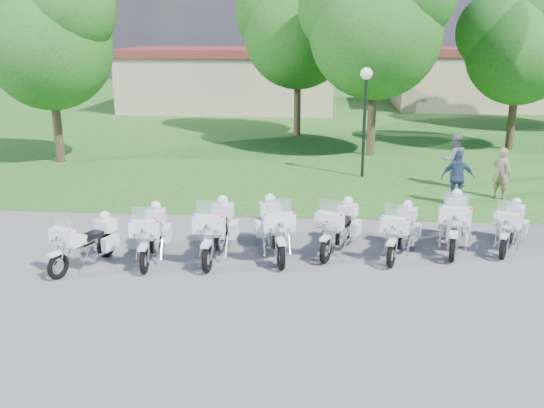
# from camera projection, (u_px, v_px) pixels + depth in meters

# --- Properties ---
(ground) EXTENTS (100.00, 100.00, 0.00)m
(ground) POSITION_uv_depth(u_px,v_px,m) (302.00, 255.00, 15.05)
(ground) COLOR slate
(ground) RESTS_ON ground
(grass_lawn) EXTENTS (100.00, 48.00, 0.01)m
(grass_lawn) POSITION_uv_depth(u_px,v_px,m) (317.00, 111.00, 40.88)
(grass_lawn) COLOR #23581B
(grass_lawn) RESTS_ON ground
(motorcycle_0) EXTENTS (1.23, 2.00, 1.43)m
(motorcycle_0) POSITION_uv_depth(u_px,v_px,m) (86.00, 242.00, 14.21)
(motorcycle_0) COLOR black
(motorcycle_0) RESTS_ON ground
(motorcycle_1) EXTENTS (0.86, 2.28, 1.53)m
(motorcycle_1) POSITION_uv_depth(u_px,v_px,m) (151.00, 234.00, 14.65)
(motorcycle_1) COLOR black
(motorcycle_1) RESTS_ON ground
(motorcycle_2) EXTENTS (0.86, 2.47, 1.65)m
(motorcycle_2) POSITION_uv_depth(u_px,v_px,m) (217.00, 230.00, 14.76)
(motorcycle_2) COLOR black
(motorcycle_2) RESTS_ON ground
(motorcycle_3) EXTENTS (1.16, 2.42, 1.65)m
(motorcycle_3) POSITION_uv_depth(u_px,v_px,m) (274.00, 228.00, 14.93)
(motorcycle_3) COLOR black
(motorcycle_3) RESTS_ON ground
(motorcycle_4) EXTENTS (1.23, 2.18, 1.53)m
(motorcycle_4) POSITION_uv_depth(u_px,v_px,m) (339.00, 227.00, 15.18)
(motorcycle_4) COLOR black
(motorcycle_4) RESTS_ON ground
(motorcycle_5) EXTENTS (1.19, 2.15, 1.50)m
(motorcycle_5) POSITION_uv_depth(u_px,v_px,m) (401.00, 231.00, 14.90)
(motorcycle_5) COLOR black
(motorcycle_5) RESTS_ON ground
(motorcycle_6) EXTENTS (1.16, 2.45, 1.67)m
(motorcycle_6) POSITION_uv_depth(u_px,v_px,m) (455.00, 222.00, 15.36)
(motorcycle_6) COLOR black
(motorcycle_6) RESTS_ON ground
(motorcycle_7) EXTENTS (1.25, 2.00, 1.44)m
(motorcycle_7) POSITION_uv_depth(u_px,v_px,m) (511.00, 226.00, 15.34)
(motorcycle_7) COLOR black
(motorcycle_7) RESTS_ON ground
(lamp_post) EXTENTS (0.44, 0.44, 4.06)m
(lamp_post) POSITION_uv_depth(u_px,v_px,m) (366.00, 95.00, 22.10)
(lamp_post) COLOR black
(lamp_post) RESTS_ON ground
(tree_0) EXTENTS (5.83, 4.98, 7.78)m
(tree_0) POSITION_uv_depth(u_px,v_px,m) (48.00, 35.00, 24.08)
(tree_0) COLOR #38281C
(tree_0) RESTS_ON ground
(tree_1) EXTENTS (6.37, 5.43, 8.49)m
(tree_1) POSITION_uv_depth(u_px,v_px,m) (297.00, 24.00, 30.32)
(tree_1) COLOR #38281C
(tree_1) RESTS_ON ground
(tree_2) EXTENTS (6.51, 5.55, 8.67)m
(tree_2) POSITION_uv_depth(u_px,v_px,m) (375.00, 20.00, 25.28)
(tree_2) COLOR #38281C
(tree_2) RESTS_ON ground
(tree_3) EXTENTS (5.47, 4.66, 7.29)m
(tree_3) POSITION_uv_depth(u_px,v_px,m) (519.00, 42.00, 26.83)
(tree_3) COLOR #38281C
(tree_3) RESTS_ON ground
(building_west) EXTENTS (14.56, 8.32, 4.10)m
(building_west) POSITION_uv_depth(u_px,v_px,m) (231.00, 78.00, 41.75)
(building_west) COLOR tan
(building_west) RESTS_ON ground
(building_east) EXTENTS (11.44, 7.28, 4.10)m
(building_east) POSITION_uv_depth(u_px,v_px,m) (476.00, 78.00, 42.26)
(building_east) COLOR tan
(building_east) RESTS_ON ground
(bystander_a) EXTENTS (0.73, 0.72, 1.70)m
(bystander_a) POSITION_uv_depth(u_px,v_px,m) (501.00, 173.00, 19.85)
(bystander_a) COLOR gray
(bystander_a) RESTS_ON ground
(bystander_b) EXTENTS (1.08, 0.94, 1.90)m
(bystander_b) POSITION_uv_depth(u_px,v_px,m) (454.00, 160.00, 21.30)
(bystander_b) COLOR slate
(bystander_b) RESTS_ON ground
(bystander_c) EXTENTS (1.07, 0.54, 1.75)m
(bystander_c) POSITION_uv_depth(u_px,v_px,m) (458.00, 178.00, 19.11)
(bystander_c) COLOR navy
(bystander_c) RESTS_ON ground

